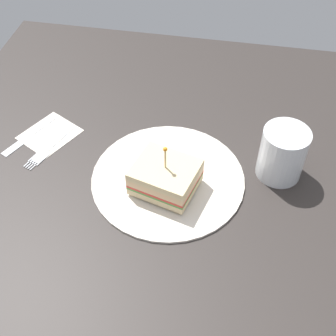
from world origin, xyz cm
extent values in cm
cube|color=#2D2826|center=(0.00, 0.00, -1.00)|extent=(90.75, 90.75, 2.00)
cylinder|color=silver|center=(0.00, 0.00, 0.45)|extent=(26.16, 26.16, 0.90)
cube|color=beige|center=(-0.29, -2.28, 1.53)|extent=(11.87, 10.84, 1.25)
cube|color=#478438|center=(-0.29, -2.28, 2.35)|extent=(11.87, 10.84, 0.40)
cube|color=red|center=(-0.29, -2.28, 2.80)|extent=(11.87, 10.84, 0.50)
cube|color=#E0B784|center=(-0.29, -2.28, 3.68)|extent=(11.87, 10.84, 1.25)
cube|color=beige|center=(-0.29, -2.28, 4.93)|extent=(11.87, 10.84, 1.25)
cylinder|color=tan|center=(-0.29, -2.28, 7.25)|extent=(0.30, 0.30, 4.65)
sphere|color=orange|center=(-0.29, -2.28, 9.58)|extent=(0.70, 0.70, 0.70)
cylinder|color=silver|center=(18.46, 5.19, 3.01)|extent=(6.82, 6.82, 6.02)
cylinder|color=white|center=(18.46, 5.19, 4.65)|extent=(7.75, 7.75, 9.31)
cube|color=beige|center=(-24.02, 7.00, 0.07)|extent=(12.14, 12.54, 0.15)
cube|color=silver|center=(-21.72, 5.86, 0.18)|extent=(3.14, 6.86, 0.35)
cube|color=silver|center=(-23.66, 0.86, 0.18)|extent=(3.36, 4.15, 0.35)
cube|color=silver|center=(-25.16, -0.92, 0.18)|extent=(0.89, 1.93, 0.35)
cube|color=silver|center=(-24.69, -1.10, 0.18)|extent=(0.89, 1.93, 0.35)
cube|color=silver|center=(-24.22, -1.28, 0.18)|extent=(0.89, 1.93, 0.35)
cube|color=silver|center=(-23.76, -1.46, 0.18)|extent=(0.89, 1.93, 0.35)
cube|color=silver|center=(-26.33, 8.14, 0.18)|extent=(3.69, 6.73, 0.35)
cube|color=silver|center=(-28.70, 3.29, 0.18)|extent=(4.42, 6.95, 0.24)
camera|label=1|loc=(9.37, -50.12, 58.48)|focal=48.34mm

